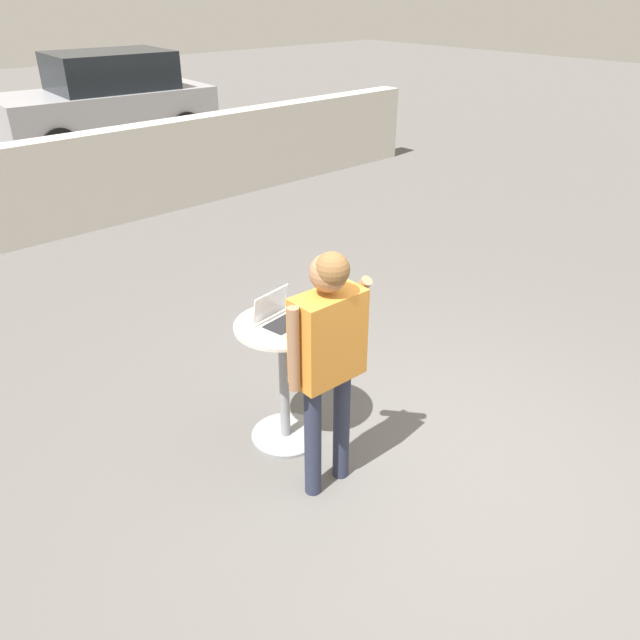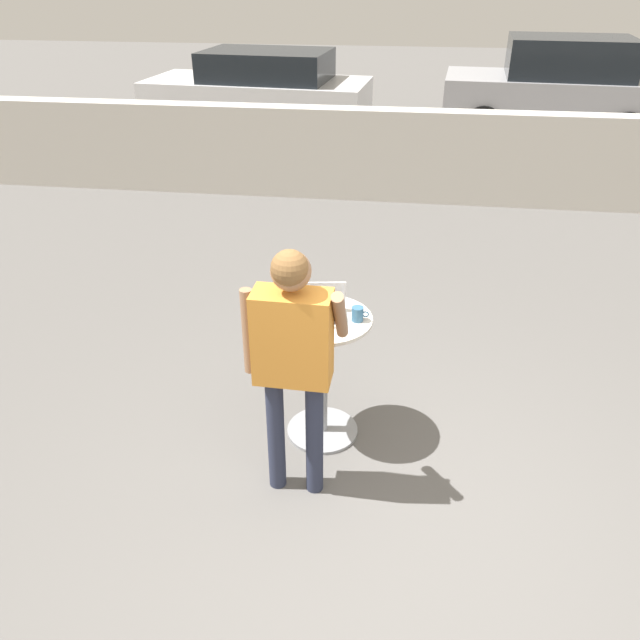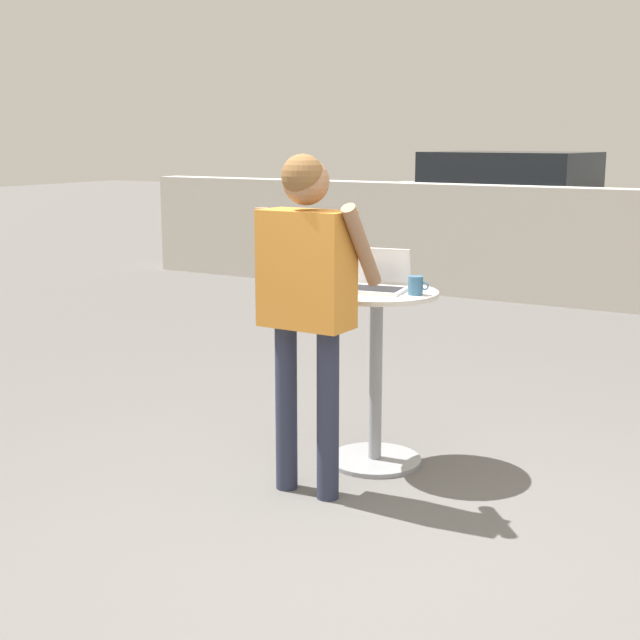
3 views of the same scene
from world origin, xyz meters
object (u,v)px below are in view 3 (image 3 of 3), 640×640
laptop (377,282)px  coffee_mug (416,286)px  parked_car_further_down (499,203)px  standing_person (306,281)px  cafe_table (376,362)px

laptop → coffee_mug: laptop is taller
parked_car_further_down → coffee_mug: bearing=-73.4°
coffee_mug → standing_person: (-0.33, -0.55, 0.07)m
laptop → coffee_mug: 0.24m
cafe_table → standing_person: standing_person is taller
standing_person → laptop: bearing=80.9°
coffee_mug → standing_person: standing_person is taller
cafe_table → laptop: bearing=124.5°
cafe_table → coffee_mug: coffee_mug is taller
coffee_mug → parked_car_further_down: bearing=106.6°
laptop → coffee_mug: size_ratio=3.15×
laptop → coffee_mug: bearing=-4.7°
cafe_table → parked_car_further_down: size_ratio=0.22×
parked_car_further_down → standing_person: bearing=-76.2°
laptop → coffee_mug: (0.24, -0.02, 0.00)m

